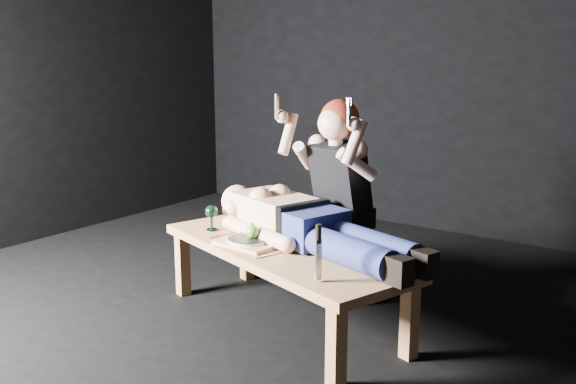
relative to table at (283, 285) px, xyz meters
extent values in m
plane|color=black|center=(-0.12, -0.13, -0.23)|extent=(5.00, 5.00, 0.00)
plane|color=black|center=(-0.12, 2.37, 1.27)|extent=(5.00, 0.00, 5.00)
cube|color=#A5733D|center=(0.00, 0.00, 0.00)|extent=(1.72, 1.06, 0.45)
cube|color=tan|center=(-0.17, -0.08, 0.24)|extent=(0.36, 0.27, 0.02)
cylinder|color=white|center=(-0.17, -0.08, 0.25)|extent=(0.24, 0.24, 0.02)
sphere|color=green|center=(-0.15, -0.07, 0.30)|extent=(0.07, 0.07, 0.07)
cube|color=#B2B2B7|center=(-0.42, -0.04, 0.23)|extent=(0.04, 0.17, 0.01)
cube|color=#B2B2B7|center=(0.04, -0.18, 0.23)|extent=(0.07, 0.17, 0.01)
cube|color=#B2B2B7|center=(-0.04, -0.09, 0.23)|extent=(0.03, 0.17, 0.01)
camera|label=1|loc=(1.99, -2.74, 1.27)|focal=39.81mm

